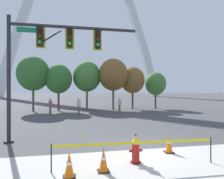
{
  "coord_description": "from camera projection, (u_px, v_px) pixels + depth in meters",
  "views": [
    {
      "loc": [
        -2.7,
        -7.86,
        2.5
      ],
      "look_at": [
        -0.2,
        5.0,
        2.5
      ],
      "focal_mm": 31.08,
      "sensor_mm": 36.0,
      "label": 1
    }
  ],
  "objects": [
    {
      "name": "ground_plane",
      "position": [
        139.0,
        148.0,
        8.23
      ],
      "size": [
        240.0,
        240.0,
        0.0
      ],
      "primitive_type": "plane",
      "color": "#474749"
    },
    {
      "name": "fire_hydrant",
      "position": [
        136.0,
        149.0,
        6.58
      ],
      "size": [
        0.46,
        0.48,
        0.99
      ],
      "color": "#5E0F0D",
      "rests_on": "ground"
    },
    {
      "name": "caution_tape_barrier",
      "position": [
        136.0,
        149.0,
        6.19
      ],
      "size": [
        5.29,
        0.23,
        0.88
      ],
      "color": "#232326",
      "rests_on": "ground"
    },
    {
      "name": "traffic_cone_by_hydrant",
      "position": [
        169.0,
        144.0,
        7.65
      ],
      "size": [
        0.36,
        0.36,
        0.73
      ],
      "color": "black",
      "rests_on": "ground"
    },
    {
      "name": "traffic_cone_mid_sidewalk",
      "position": [
        103.0,
        160.0,
        5.88
      ],
      "size": [
        0.36,
        0.36,
        0.73
      ],
      "color": "black",
      "rests_on": "ground"
    },
    {
      "name": "traffic_cone_curb_edge",
      "position": [
        69.0,
        165.0,
        5.49
      ],
      "size": [
        0.36,
        0.36,
        0.73
      ],
      "color": "black",
      "rests_on": "ground"
    },
    {
      "name": "traffic_signal_gantry",
      "position": [
        48.0,
        53.0,
        9.43
      ],
      "size": [
        6.42,
        0.44,
        6.0
      ],
      "color": "#232326",
      "rests_on": "ground"
    },
    {
      "name": "monument_arch",
      "position": [
        83.0,
        26.0,
        64.37
      ],
      "size": [
        54.05,
        2.5,
        54.13
      ],
      "color": "silver",
      "rests_on": "ground"
    },
    {
      "name": "tree_far_left",
      "position": [
        33.0,
        73.0,
        22.15
      ],
      "size": [
        3.62,
        3.62,
        6.33
      ],
      "color": "brown",
      "rests_on": "ground"
    },
    {
      "name": "tree_left_mid",
      "position": [
        59.0,
        79.0,
        22.77
      ],
      "size": [
        3.13,
        3.13,
        5.48
      ],
      "color": "brown",
      "rests_on": "ground"
    },
    {
      "name": "tree_center_left",
      "position": [
        87.0,
        77.0,
        24.02
      ],
      "size": [
        3.43,
        3.43,
        6.01
      ],
      "color": "brown",
      "rests_on": "ground"
    },
    {
      "name": "tree_center_right",
      "position": [
        113.0,
        75.0,
        23.89
      ],
      "size": [
        3.6,
        3.6,
        6.31
      ],
      "color": "brown",
      "rests_on": "ground"
    },
    {
      "name": "tree_right_mid",
      "position": [
        133.0,
        80.0,
        24.96
      ],
      "size": [
        3.1,
        3.1,
        5.43
      ],
      "color": "brown",
      "rests_on": "ground"
    },
    {
      "name": "tree_far_right",
      "position": [
        155.0,
        84.0,
        25.52
      ],
      "size": [
        2.73,
        2.73,
        4.78
      ],
      "color": "brown",
      "rests_on": "ground"
    },
    {
      "name": "pedestrian_walking_left",
      "position": [
        50.0,
        107.0,
        18.94
      ],
      "size": [
        0.37,
        0.27,
        1.59
      ],
      "color": "brown",
      "rests_on": "ground"
    },
    {
      "name": "pedestrian_standing_center",
      "position": [
        120.0,
        105.0,
        20.77
      ],
      "size": [
        0.36,
        0.39,
        1.59
      ],
      "color": "brown",
      "rests_on": "ground"
    },
    {
      "name": "pedestrian_walking_right",
      "position": [
        79.0,
        107.0,
        19.14
      ],
      "size": [
        0.39,
        0.34,
        1.59
      ],
      "color": "brown",
      "rests_on": "ground"
    }
  ]
}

